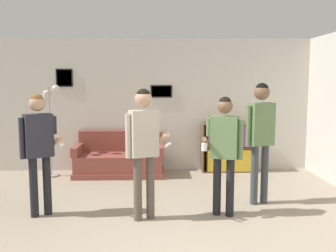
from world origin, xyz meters
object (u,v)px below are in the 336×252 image
Objects in this scene: person_watcher_holding_cup at (224,144)px; person_spectator_near_bookshelf at (261,129)px; floor_lamp at (49,110)px; couch at (120,160)px; bookshelf at (229,148)px; person_player_foreground_left at (39,142)px; person_player_foreground_center at (144,139)px.

person_watcher_holding_cup is 0.81m from person_spectator_near_bookshelf.
floor_lamp is 0.97× the size of person_spectator_near_bookshelf.
couch is 1.55× the size of bookshelf.
person_player_foreground_left is at bearing -141.29° from bookshelf.
couch is at bearing 3.87° from floor_lamp.
floor_lamp reaches higher than couch.
person_watcher_holding_cup reaches higher than bookshelf.
bookshelf is 0.67× the size of person_player_foreground_left.
floor_lamp is at bearing 102.05° from person_player_foreground_left.
person_spectator_near_bookshelf reaches higher than person_player_foreground_center.
bookshelf is 0.64× the size of person_player_foreground_center.
bookshelf is 2.64m from person_watcher_holding_cup.
person_watcher_holding_cup is (2.50, -0.07, -0.03)m from person_player_foreground_left.
person_spectator_near_bookshelf is at bearing -25.96° from floor_lamp.
person_player_foreground_center reaches higher than person_player_foreground_left.
floor_lamp is 4.00m from person_spectator_near_bookshelf.
person_spectator_near_bookshelf is at bearing -38.93° from couch.
bookshelf is 0.63× the size of floor_lamp.
person_spectator_near_bookshelf is at bearing 37.80° from person_watcher_holding_cup.
person_player_foreground_left is 3.16m from person_spectator_near_bookshelf.
person_player_foreground_center is at bearing -173.78° from person_watcher_holding_cup.
couch is at bearing 125.24° from person_watcher_holding_cup.
person_spectator_near_bookshelf reaches higher than bookshelf.
person_player_foreground_left is 0.92× the size of person_spectator_near_bookshelf.
person_player_foreground_left is (-3.07, -2.46, 0.53)m from bookshelf.
floor_lamp is at bearing 142.92° from person_watcher_holding_cup.
person_spectator_near_bookshelf is (1.71, 0.61, 0.05)m from person_player_foreground_center.
person_watcher_holding_cup is at bearing -37.08° from floor_lamp.
person_player_foreground_center is at bearing -7.42° from person_player_foreground_left.
couch is 3.05m from person_spectator_near_bookshelf.
person_watcher_holding_cup is at bearing -54.76° from couch.
floor_lamp is 1.01× the size of person_player_foreground_center.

